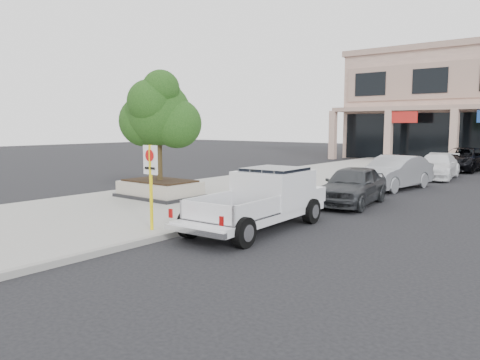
% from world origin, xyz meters
% --- Properties ---
extents(ground, '(120.00, 120.00, 0.00)m').
position_xyz_m(ground, '(0.00, 0.00, 0.00)').
color(ground, black).
rests_on(ground, ground).
extents(sidewalk, '(8.00, 52.00, 0.15)m').
position_xyz_m(sidewalk, '(-5.50, 6.00, 0.07)').
color(sidewalk, gray).
rests_on(sidewalk, ground).
extents(curb, '(0.20, 52.00, 0.15)m').
position_xyz_m(curb, '(-1.55, 6.00, 0.07)').
color(curb, gray).
rests_on(curb, ground).
extents(planter, '(3.20, 2.20, 0.68)m').
position_xyz_m(planter, '(-6.41, 2.16, 0.48)').
color(planter, black).
rests_on(planter, sidewalk).
extents(planter_tree, '(2.90, 2.55, 4.00)m').
position_xyz_m(planter_tree, '(-6.27, 2.31, 3.41)').
color(planter_tree, black).
rests_on(planter_tree, planter).
extents(no_parking_sign, '(0.55, 0.09, 2.30)m').
position_xyz_m(no_parking_sign, '(-2.14, -1.90, 1.63)').
color(no_parking_sign, yellow).
rests_on(no_parking_sign, sidewalk).
extents(hedge, '(1.10, 0.99, 0.93)m').
position_xyz_m(hedge, '(-2.18, 5.53, 0.62)').
color(hedge, '#173F12').
rests_on(hedge, sidewalk).
extents(pickup_truck, '(2.31, 5.56, 1.72)m').
position_xyz_m(pickup_truck, '(-0.35, 0.40, 0.86)').
color(pickup_truck, silver).
rests_on(pickup_truck, ground).
extents(curb_car_a, '(2.25, 4.49, 1.47)m').
position_xyz_m(curb_car_a, '(-0.09, 6.06, 0.73)').
color(curb_car_a, '#323437').
rests_on(curb_car_a, ground).
extents(curb_car_b, '(2.26, 4.91, 1.56)m').
position_xyz_m(curb_car_b, '(-0.48, 11.26, 0.78)').
color(curb_car_b, '#9C9EA3').
rests_on(curb_car_b, ground).
extents(curb_car_c, '(2.43, 4.93, 1.38)m').
position_xyz_m(curb_car_c, '(-0.25, 17.07, 0.69)').
color(curb_car_c, white).
rests_on(curb_car_c, ground).
extents(curb_car_d, '(3.23, 5.75, 1.52)m').
position_xyz_m(curb_car_d, '(-0.24, 22.73, 0.76)').
color(curb_car_d, black).
rests_on(curb_car_d, ground).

